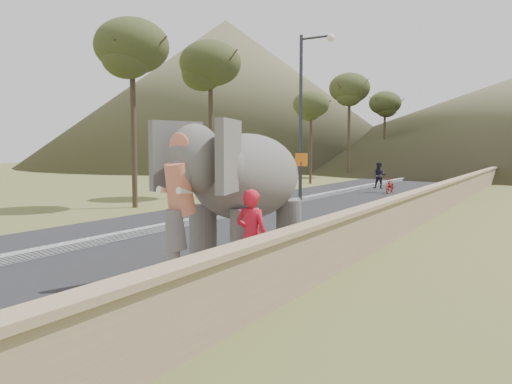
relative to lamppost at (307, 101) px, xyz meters
The scene contains 11 objects.
ground 14.55m from the lamppost, 70.00° to the right, with size 160.00×160.00×0.00m, color olive.
road 5.66m from the lamppost, 96.12° to the right, with size 7.00×120.00×0.03m, color black.
median 5.58m from the lamppost, 96.12° to the right, with size 0.35×120.00×0.22m, color black.
walkway 7.30m from the lamppost, 31.61° to the right, with size 3.00×120.00×0.15m, color #9E9687.
parapet 8.20m from the lamppost, 24.47° to the right, with size 0.30×120.00×1.10m, color tan.
lamppost is the anchor object (origin of this frame).
signboard 3.37m from the lamppost, 78.51° to the right, with size 0.60×0.08×2.40m.
hill_left 54.04m from the lamppost, 128.34° to the left, with size 60.00×60.00×22.00m, color brown.
elephant_and_man 14.17m from the lamppost, 70.03° to the right, with size 2.31×4.08×2.94m.
motorcyclist 8.31m from the lamppost, 74.74° to the left, with size 1.44×1.84×1.82m.
trees 16.42m from the lamppost, 74.32° to the left, with size 48.55×40.89×9.66m.
Camera 1 is at (5.57, -9.04, 2.62)m, focal length 35.00 mm.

